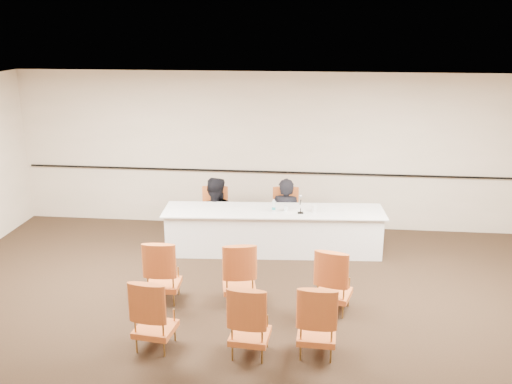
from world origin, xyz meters
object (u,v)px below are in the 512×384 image
panelist_main (285,221)px  drinking_glass (286,208)px  panelist_main_chair (286,215)px  aud_chair_front_right (334,279)px  water_bottle (274,206)px  panelist_second_chair (214,214)px  microphone (301,205)px  aud_chair_back_mid (250,319)px  panel_table (273,231)px  aud_chair_front_mid (239,272)px  panelist_second (214,221)px  coffee_cup (314,209)px  aud_chair_front_left (163,270)px  aud_chair_back_right (317,319)px  aud_chair_back_left (155,312)px

panelist_main → drinking_glass: size_ratio=16.28×
panelist_main_chair → aud_chair_front_right: 2.74m
panelist_main_chair → water_bottle: size_ratio=4.35×
panelist_second_chair → microphone: (1.60, -0.61, 0.43)m
panelist_main → aud_chair_back_mid: panelist_main is taller
panel_table → microphone: bearing=-19.2°
panelist_main_chair → drinking_glass: bearing=-90.7°
aud_chair_front_mid → aud_chair_back_mid: size_ratio=1.00×
water_bottle → aud_chair_front_right: size_ratio=0.23×
panelist_second → coffee_cup: (1.83, -0.52, 0.48)m
panelist_main → aud_chair_front_mid: size_ratio=1.71×
aud_chair_front_left → aud_chair_front_mid: same height
drinking_glass → panel_table: bearing=169.9°
panelist_second_chair → aud_chair_back_mid: 3.89m
panelist_second → aud_chair_back_right: bearing=111.8°
panel_table → drinking_glass: bearing=-14.2°
panelist_main → aud_chair_front_right: bearing=115.7°
aud_chair_back_left → aud_chair_back_mid: 1.18m
panelist_second → coffee_cup: 1.96m
panelist_second → aud_chair_front_mid: size_ratio=1.74×
panelist_second → coffee_cup: panelist_second is taller
panel_table → panelist_main: bearing=69.0°
panelist_main → microphone: (0.29, -0.70, 0.54)m
panelist_second_chair → panelist_main_chair: bearing=0.0°
panel_table → aud_chair_front_left: aud_chair_front_left is taller
aud_chair_back_right → panelist_main: bearing=101.4°
coffee_cup → panelist_main: bearing=130.2°
panelist_main_chair → panelist_second: bearing=-180.0°
microphone → aud_chair_front_left: (-1.90, -1.87, -0.43)m
aud_chair_back_left → aud_chair_back_right: bearing=9.0°
aud_chair_back_left → aud_chair_front_left: bearing=107.5°
aud_chair_front_left → aud_chair_front_right: 2.43m
aud_chair_back_mid → panel_table: bearing=94.1°
aud_chair_front_left → aud_chair_back_right: (2.21, -1.15, 0.00)m
aud_chair_front_right → panel_table: bearing=131.0°
microphone → coffee_cup: 0.26m
coffee_cup → drinking_glass: bearing=-179.9°
drinking_glass → aud_chair_front_mid: (-0.55, -1.90, -0.34)m
microphone → aud_chair_back_mid: (-0.49, -3.12, -0.43)m
aud_chair_back_right → water_bottle: bearing=106.3°
aud_chair_back_mid → panelist_second: bearing=111.1°
water_bottle → coffee_cup: bearing=3.6°
drinking_glass → panelist_main: bearing=93.4°
aud_chair_front_left → aud_chair_back_mid: size_ratio=1.00×
microphone → aud_chair_front_left: 2.70m
panel_table → water_bottle: bearing=-89.6°
water_bottle → aud_chair_front_mid: (-0.35, -1.86, -0.40)m
aud_chair_back_right → panel_table: bearing=106.1°
panelist_main_chair → panelist_second_chair: size_ratio=1.00×
panelist_main → aud_chair_back_right: bearing=107.3°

